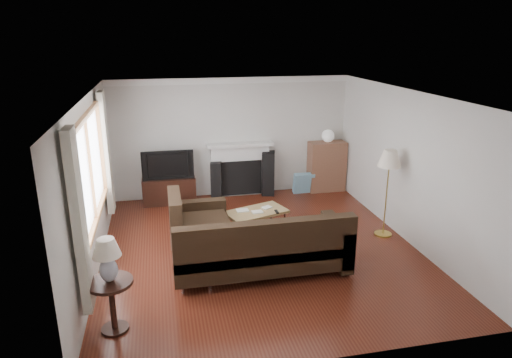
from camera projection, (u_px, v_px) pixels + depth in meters
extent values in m
cube|color=#501E11|center=(260.00, 248.00, 7.47)|extent=(5.10, 5.60, 0.04)
cube|color=white|center=(260.00, 95.00, 6.70)|extent=(5.10, 5.60, 0.04)
cube|color=silver|center=(232.00, 137.00, 9.64)|extent=(5.00, 0.04, 2.50)
cube|color=silver|center=(320.00, 257.00, 4.52)|extent=(5.00, 0.04, 2.50)
cube|color=silver|center=(91.00, 186.00, 6.58)|extent=(0.04, 5.50, 2.50)
cube|color=silver|center=(407.00, 166.00, 7.58)|extent=(0.04, 5.50, 2.50)
cube|color=brown|center=(91.00, 170.00, 6.32)|extent=(0.12, 2.74, 1.54)
cube|color=beige|center=(79.00, 223.00, 4.96)|extent=(0.10, 0.35, 2.10)
cube|color=beige|center=(106.00, 153.00, 7.79)|extent=(0.10, 0.35, 2.10)
cube|color=white|center=(240.00, 169.00, 9.78)|extent=(1.40, 0.26, 1.15)
cube|color=black|center=(169.00, 190.00, 9.42)|extent=(1.07, 0.48, 0.54)
imported|color=black|center=(168.00, 164.00, 9.24)|extent=(1.03, 0.14, 0.59)
cube|color=black|center=(216.00, 180.00, 9.64)|extent=(0.28, 0.31, 0.79)
cube|color=black|center=(268.00, 173.00, 9.82)|extent=(0.34, 0.37, 0.95)
cube|color=brown|center=(326.00, 166.00, 10.06)|extent=(0.80, 0.38, 1.10)
sphere|color=white|center=(328.00, 136.00, 9.85)|extent=(0.27, 0.27, 0.27)
cube|color=black|center=(261.00, 244.00, 6.62)|extent=(2.75, 2.01, 0.89)
cube|color=#987A48|center=(256.00, 221.00, 8.01)|extent=(1.17, 0.88, 0.41)
cube|color=black|center=(187.00, 243.00, 7.23)|extent=(0.52, 0.52, 0.38)
cube|color=gold|center=(387.00, 194.00, 7.73)|extent=(0.48, 0.48, 1.53)
cube|color=black|center=(113.00, 306.00, 5.33)|extent=(0.52, 0.52, 0.65)
cube|color=silver|center=(108.00, 261.00, 5.15)|extent=(0.32, 0.32, 0.52)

